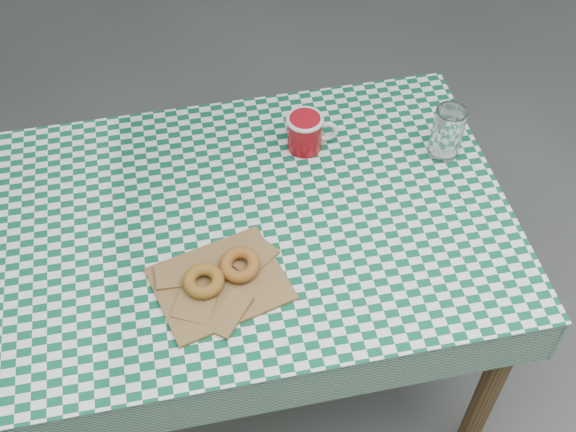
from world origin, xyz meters
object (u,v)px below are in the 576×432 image
at_px(table, 252,306).
at_px(coffee_mug, 305,133).
at_px(paper_bag, 220,283).
at_px(drinking_glass, 447,132).

relative_size(table, coffee_mug, 7.01).
relative_size(paper_bag, drinking_glass, 1.97).
bearing_deg(paper_bag, coffee_mug, 59.87).
distance_m(table, drinking_glass, 0.71).
bearing_deg(paper_bag, table, 68.63).
height_order(paper_bag, drinking_glass, drinking_glass).
height_order(paper_bag, coffee_mug, coffee_mug).
bearing_deg(table, paper_bag, -116.73).
bearing_deg(drinking_glass, table, -161.98).
xyz_separation_m(coffee_mug, drinking_glass, (0.35, -0.06, 0.02)).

